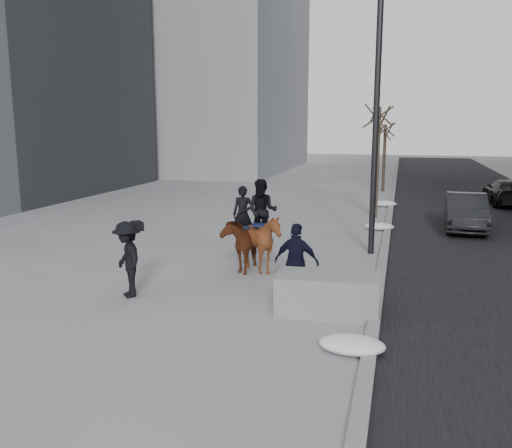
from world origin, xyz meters
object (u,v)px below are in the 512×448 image
(car_near, at_px, (466,212))
(mounted_right, at_px, (261,235))
(planter, at_px, (327,294))
(mounted_left, at_px, (242,239))

(car_near, xyz_separation_m, mounted_right, (-5.94, -7.68, 0.33))
(planter, height_order, car_near, car_near)
(car_near, height_order, mounted_right, mounted_right)
(car_near, bearing_deg, mounted_left, -128.31)
(car_near, distance_m, mounted_left, 9.96)
(car_near, xyz_separation_m, mounted_left, (-6.53, -7.52, 0.17))
(planter, relative_size, mounted_right, 0.84)
(planter, height_order, mounted_right, mounted_right)
(planter, xyz_separation_m, mounted_left, (-2.73, 2.96, 0.43))
(planter, relative_size, car_near, 0.51)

